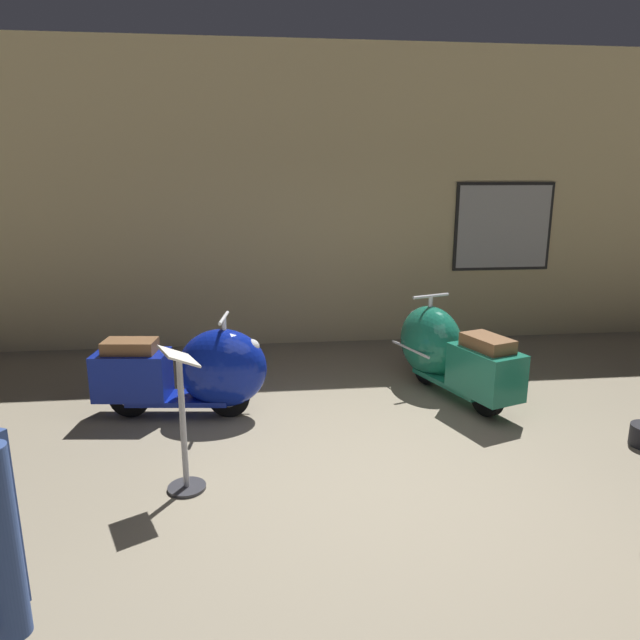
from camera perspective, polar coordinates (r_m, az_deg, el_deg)
name	(u,v)px	position (r m, az deg, el deg)	size (l,w,h in m)	color
ground_plane	(386,487)	(4.46, 6.53, -16.15)	(60.00, 60.00, 0.00)	gray
showroom_back_wall	(324,200)	(7.76, 0.36, 11.88)	(18.00, 0.24, 3.87)	#CCB784
scooter_0	(195,371)	(5.55, -12.30, -5.02)	(1.65, 0.64, 0.99)	black
scooter_1	(446,351)	(6.14, 12.37, -3.05)	(0.98, 1.72, 1.01)	black
info_stanchion	(183,433)	(4.31, -13.41, -10.82)	(0.33, 0.38, 1.08)	#333338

